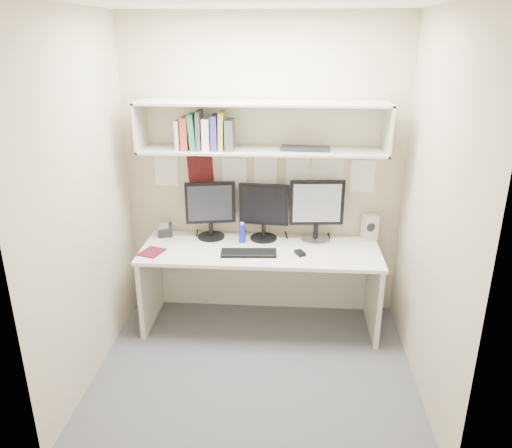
# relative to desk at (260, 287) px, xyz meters

# --- Properties ---
(floor) EXTENTS (2.40, 2.00, 0.01)m
(floor) POSITION_rel_desk_xyz_m (0.00, -0.65, -0.37)
(floor) COLOR #4D4D52
(floor) RESTS_ON ground
(ceiling) EXTENTS (2.40, 2.00, 0.01)m
(ceiling) POSITION_rel_desk_xyz_m (0.00, -0.65, 2.23)
(ceiling) COLOR white
(ceiling) RESTS_ON ground
(wall_back) EXTENTS (2.40, 0.02, 2.60)m
(wall_back) POSITION_rel_desk_xyz_m (0.00, 0.35, 0.93)
(wall_back) COLOR #BBAB8F
(wall_back) RESTS_ON ground
(wall_front) EXTENTS (2.40, 0.02, 2.60)m
(wall_front) POSITION_rel_desk_xyz_m (0.00, -1.65, 0.93)
(wall_front) COLOR #BBAB8F
(wall_front) RESTS_ON ground
(wall_left) EXTENTS (0.02, 2.00, 2.60)m
(wall_left) POSITION_rel_desk_xyz_m (-1.20, -0.65, 0.93)
(wall_left) COLOR #BBAB8F
(wall_left) RESTS_ON ground
(wall_right) EXTENTS (0.02, 2.00, 2.60)m
(wall_right) POSITION_rel_desk_xyz_m (1.20, -0.65, 0.93)
(wall_right) COLOR #BBAB8F
(wall_right) RESTS_ON ground
(desk) EXTENTS (2.00, 0.70, 0.73)m
(desk) POSITION_rel_desk_xyz_m (0.00, 0.00, 0.00)
(desk) COLOR white
(desk) RESTS_ON floor
(overhead_hutch) EXTENTS (2.00, 0.38, 0.40)m
(overhead_hutch) POSITION_rel_desk_xyz_m (0.00, 0.21, 1.35)
(overhead_hutch) COLOR beige
(overhead_hutch) RESTS_ON wall_back
(pinned_papers) EXTENTS (1.92, 0.01, 0.48)m
(pinned_papers) POSITION_rel_desk_xyz_m (0.00, 0.34, 0.88)
(pinned_papers) COLOR white
(pinned_papers) RESTS_ON wall_back
(monitor_left) EXTENTS (0.43, 0.24, 0.50)m
(monitor_left) POSITION_rel_desk_xyz_m (-0.45, 0.22, 0.64)
(monitor_left) COLOR black
(monitor_left) RESTS_ON desk
(monitor_center) EXTENTS (0.43, 0.23, 0.50)m
(monitor_center) POSITION_rel_desk_xyz_m (0.01, 0.22, 0.63)
(monitor_center) COLOR black
(monitor_center) RESTS_ON desk
(monitor_right) EXTENTS (0.46, 0.25, 0.54)m
(monitor_right) POSITION_rel_desk_xyz_m (0.47, 0.22, 0.65)
(monitor_right) COLOR #A5A5AA
(monitor_right) RESTS_ON desk
(keyboard) EXTENTS (0.46, 0.19, 0.02)m
(keyboard) POSITION_rel_desk_xyz_m (-0.09, -0.13, 0.37)
(keyboard) COLOR black
(keyboard) RESTS_ON desk
(mouse) EXTENTS (0.10, 0.11, 0.03)m
(mouse) POSITION_rel_desk_xyz_m (0.33, -0.11, 0.38)
(mouse) COLOR black
(mouse) RESTS_ON desk
(speaker) EXTENTS (0.14, 0.15, 0.22)m
(speaker) POSITION_rel_desk_xyz_m (0.94, 0.27, 0.48)
(speaker) COLOR beige
(speaker) RESTS_ON desk
(blue_bottle) EXTENTS (0.06, 0.06, 0.18)m
(blue_bottle) POSITION_rel_desk_xyz_m (-0.17, 0.12, 0.45)
(blue_bottle) COLOR #16299A
(blue_bottle) RESTS_ON desk
(maroon_notebook) EXTENTS (0.22, 0.24, 0.01)m
(maroon_notebook) POSITION_rel_desk_xyz_m (-0.89, -0.16, 0.37)
(maroon_notebook) COLOR maroon
(maroon_notebook) RESTS_ON desk
(desk_phone) EXTENTS (0.15, 0.14, 0.15)m
(desk_phone) POSITION_rel_desk_xyz_m (-0.86, 0.21, 0.42)
(desk_phone) COLOR black
(desk_phone) RESTS_ON desk
(book_stack) EXTENTS (0.46, 0.19, 0.31)m
(book_stack) POSITION_rel_desk_xyz_m (-0.46, 0.12, 1.31)
(book_stack) COLOR beige
(book_stack) RESTS_ON overhead_hutch
(hutch_tray) EXTENTS (0.40, 0.17, 0.03)m
(hutch_tray) POSITION_rel_desk_xyz_m (0.35, 0.15, 1.19)
(hutch_tray) COLOR black
(hutch_tray) RESTS_ON overhead_hutch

